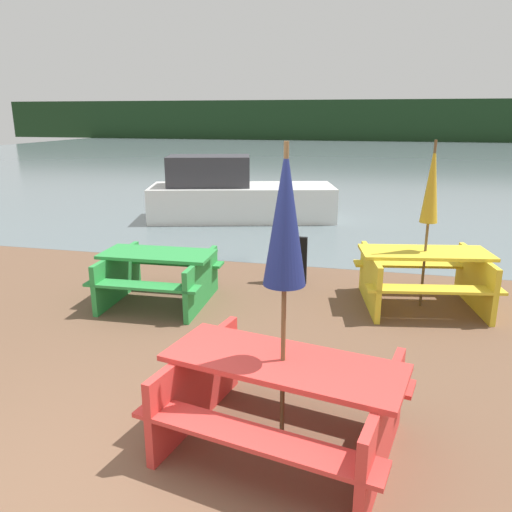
{
  "coord_description": "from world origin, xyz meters",
  "views": [
    {
      "loc": [
        1.72,
        -2.35,
        2.56
      ],
      "look_at": [
        0.34,
        3.51,
        0.85
      ],
      "focal_mm": 35.0,
      "sensor_mm": 36.0,
      "label": 1
    }
  ],
  "objects_px": {
    "umbrella_navy": "(285,218)",
    "picnic_table_red": "(282,394)",
    "signboard": "(289,260)",
    "picnic_table_green": "(159,273)",
    "picnic_table_yellow": "(423,273)",
    "umbrella_gold": "(432,184)",
    "boat": "(235,196)"
  },
  "relations": [
    {
      "from": "umbrella_navy",
      "to": "picnic_table_green",
      "type": "bearing_deg",
      "value": 129.62
    },
    {
      "from": "picnic_table_green",
      "to": "umbrella_navy",
      "type": "bearing_deg",
      "value": -50.38
    },
    {
      "from": "signboard",
      "to": "picnic_table_green",
      "type": "bearing_deg",
      "value": -142.35
    },
    {
      "from": "umbrella_navy",
      "to": "umbrella_gold",
      "type": "xyz_separation_m",
      "value": [
        1.33,
        3.43,
        -0.17
      ]
    },
    {
      "from": "umbrella_gold",
      "to": "boat",
      "type": "xyz_separation_m",
      "value": [
        -4.1,
        5.17,
        -1.1
      ]
    },
    {
      "from": "picnic_table_yellow",
      "to": "umbrella_navy",
      "type": "xyz_separation_m",
      "value": [
        -1.33,
        -3.43,
        1.39
      ]
    },
    {
      "from": "picnic_table_green",
      "to": "boat",
      "type": "distance_m",
      "value": 5.9
    },
    {
      "from": "picnic_table_green",
      "to": "umbrella_gold",
      "type": "bearing_deg",
      "value": 11.11
    },
    {
      "from": "boat",
      "to": "signboard",
      "type": "bearing_deg",
      "value": -79.58
    },
    {
      "from": "picnic_table_red",
      "to": "boat",
      "type": "distance_m",
      "value": 9.04
    },
    {
      "from": "picnic_table_red",
      "to": "picnic_table_green",
      "type": "height_order",
      "value": "picnic_table_red"
    },
    {
      "from": "picnic_table_green",
      "to": "umbrella_gold",
      "type": "relative_size",
      "value": 0.7
    },
    {
      "from": "picnic_table_green",
      "to": "boat",
      "type": "bearing_deg",
      "value": 95.07
    },
    {
      "from": "umbrella_navy",
      "to": "signboard",
      "type": "relative_size",
      "value": 3.19
    },
    {
      "from": "picnic_table_green",
      "to": "picnic_table_yellow",
      "type": "bearing_deg",
      "value": 11.11
    },
    {
      "from": "umbrella_gold",
      "to": "signboard",
      "type": "xyz_separation_m",
      "value": [
        -1.95,
        0.56,
        -1.31
      ]
    },
    {
      "from": "picnic_table_red",
      "to": "picnic_table_green",
      "type": "bearing_deg",
      "value": 129.62
    },
    {
      "from": "signboard",
      "to": "umbrella_gold",
      "type": "bearing_deg",
      "value": -15.98
    },
    {
      "from": "picnic_table_green",
      "to": "umbrella_navy",
      "type": "distance_m",
      "value": 3.81
    },
    {
      "from": "signboard",
      "to": "boat",
      "type": "bearing_deg",
      "value": 115.04
    },
    {
      "from": "picnic_table_yellow",
      "to": "umbrella_gold",
      "type": "distance_m",
      "value": 1.22
    },
    {
      "from": "picnic_table_red",
      "to": "signboard",
      "type": "height_order",
      "value": "same"
    },
    {
      "from": "umbrella_navy",
      "to": "picnic_table_red",
      "type": "bearing_deg",
      "value": 0.0
    },
    {
      "from": "picnic_table_yellow",
      "to": "signboard",
      "type": "distance_m",
      "value": 2.03
    },
    {
      "from": "umbrella_gold",
      "to": "signboard",
      "type": "relative_size",
      "value": 3.0
    },
    {
      "from": "umbrella_navy",
      "to": "picnic_table_yellow",
      "type": "bearing_deg",
      "value": 68.81
    },
    {
      "from": "picnic_table_yellow",
      "to": "picnic_table_green",
      "type": "bearing_deg",
      "value": -168.89
    },
    {
      "from": "umbrella_gold",
      "to": "signboard",
      "type": "bearing_deg",
      "value": 164.02
    },
    {
      "from": "picnic_table_green",
      "to": "umbrella_navy",
      "type": "xyz_separation_m",
      "value": [
        2.25,
        -2.72,
        1.42
      ]
    },
    {
      "from": "picnic_table_green",
      "to": "boat",
      "type": "height_order",
      "value": "boat"
    },
    {
      "from": "picnic_table_yellow",
      "to": "signboard",
      "type": "relative_size",
      "value": 2.56
    },
    {
      "from": "umbrella_gold",
      "to": "boat",
      "type": "height_order",
      "value": "umbrella_gold"
    }
  ]
}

